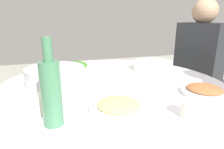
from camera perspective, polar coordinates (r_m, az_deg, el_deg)
name	(u,v)px	position (r m, az deg, el deg)	size (l,w,h in m)	color
round_dining_table	(113,103)	(1.08, 0.34, -8.57)	(1.21, 1.21, 0.73)	#99999E
rice_bowl	(55,76)	(1.03, -16.54, -0.50)	(0.30, 0.30, 0.11)	#B2B5BA
soup_bowl	(153,66)	(1.34, 12.07, 2.61)	(0.26, 0.29, 0.06)	white
dish_stirfry	(204,90)	(0.98, 25.85, -4.32)	(0.20, 0.20, 0.04)	silver
dish_greens	(75,67)	(1.33, -11.09, 2.34)	(0.22, 0.22, 0.05)	white
dish_noodles	(119,106)	(0.74, 2.06, -9.41)	(0.23, 0.23, 0.04)	white
green_bottle	(51,92)	(0.64, -17.68, -4.87)	(0.07, 0.07, 0.29)	#417954
tea_cup_near	(191,109)	(0.74, 22.43, -9.53)	(0.07, 0.07, 0.06)	silver
tea_cup_far	(32,105)	(0.76, -22.76, -8.44)	(0.08, 0.08, 0.07)	silver
stool_for_diner_left	(191,116)	(1.89, 22.60, -11.37)	(0.32, 0.32, 0.46)	brown
diner_left	(199,56)	(1.72, 24.60, 5.07)	(0.43, 0.42, 0.76)	#2D333D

